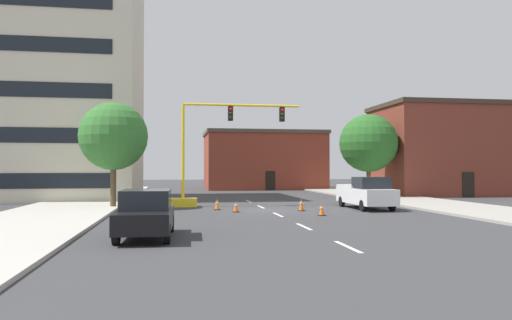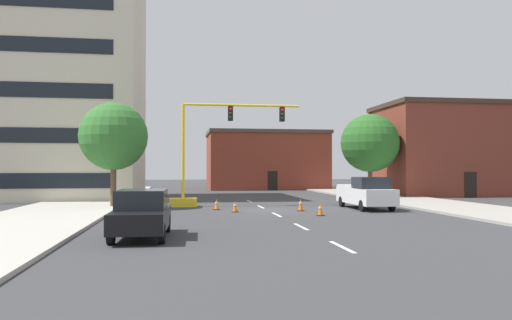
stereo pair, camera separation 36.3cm
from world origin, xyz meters
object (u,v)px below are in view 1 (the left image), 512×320
(tree_right_mid, at_px, (368,143))
(traffic_cone_roadside_c, at_px, (236,207))
(traffic_cone_roadside_b, at_px, (322,209))
(tree_left_near, at_px, (113,136))
(traffic_cone_roadside_a, at_px, (301,205))
(traffic_signal_gantry, at_px, (200,173))
(pickup_truck_white, at_px, (366,193))
(sedan_black_near_left, at_px, (146,213))
(traffic_cone_roadside_d, at_px, (217,204))

(tree_right_mid, xyz_separation_m, traffic_cone_roadside_c, (-13.02, -12.27, -4.39))
(traffic_cone_roadside_b, xyz_separation_m, traffic_cone_roadside_c, (-4.27, 2.78, -0.02))
(tree_left_near, height_order, traffic_cone_roadside_a, tree_left_near)
(tree_right_mid, distance_m, traffic_cone_roadside_b, 17.95)
(traffic_signal_gantry, bearing_deg, pickup_truck_white, -19.23)
(traffic_signal_gantry, bearing_deg, sedan_black_near_left, -100.28)
(traffic_cone_roadside_a, xyz_separation_m, traffic_cone_roadside_c, (-3.91, -0.17, -0.06))
(traffic_cone_roadside_b, bearing_deg, traffic_cone_roadside_d, 139.27)
(sedan_black_near_left, distance_m, traffic_cone_roadside_d, 12.06)
(sedan_black_near_left, height_order, traffic_cone_roadside_a, sedan_black_near_left)
(traffic_signal_gantry, xyz_separation_m, traffic_cone_roadside_c, (1.86, -4.51, -1.92))
(traffic_cone_roadside_a, height_order, traffic_cone_roadside_d, traffic_cone_roadside_a)
(traffic_signal_gantry, relative_size, tree_left_near, 1.31)
(sedan_black_near_left, bearing_deg, traffic_cone_roadside_a, 50.01)
(traffic_cone_roadside_d, bearing_deg, traffic_cone_roadside_c, -60.98)
(tree_right_mid, xyz_separation_m, traffic_cone_roadside_a, (-9.11, -12.10, -4.33))
(traffic_cone_roadside_d, bearing_deg, pickup_truck_white, -4.51)
(traffic_signal_gantry, relative_size, tree_right_mid, 1.21)
(traffic_cone_roadside_b, height_order, traffic_cone_roadside_c, traffic_cone_roadside_b)
(sedan_black_near_left, bearing_deg, traffic_cone_roadside_d, 73.03)
(traffic_cone_roadside_a, height_order, traffic_cone_roadside_c, traffic_cone_roadside_a)
(traffic_cone_roadside_c, bearing_deg, traffic_cone_roadside_d, 119.02)
(traffic_signal_gantry, distance_m, traffic_cone_roadside_c, 5.24)
(tree_right_mid, height_order, traffic_cone_roadside_d, tree_right_mid)
(tree_left_near, bearing_deg, sedan_black_near_left, -78.21)
(traffic_cone_roadside_a, relative_size, traffic_cone_roadside_c, 1.20)
(traffic_cone_roadside_b, relative_size, traffic_cone_roadside_c, 1.07)
(traffic_cone_roadside_c, height_order, traffic_cone_roadside_d, traffic_cone_roadside_d)
(tree_left_near, xyz_separation_m, traffic_cone_roadside_d, (6.36, -2.10, -4.19))
(traffic_signal_gantry, distance_m, traffic_cone_roadside_b, 9.71)
(traffic_cone_roadside_c, bearing_deg, pickup_truck_white, 6.74)
(pickup_truck_white, distance_m, traffic_cone_roadside_a, 4.46)
(tree_left_near, bearing_deg, pickup_truck_white, -10.30)
(traffic_cone_roadside_a, xyz_separation_m, traffic_cone_roadside_b, (0.35, -2.95, -0.04))
(tree_left_near, distance_m, traffic_cone_roadside_a, 12.50)
(tree_right_mid, bearing_deg, traffic_cone_roadside_c, -136.70)
(tree_left_near, distance_m, traffic_cone_roadside_b, 13.96)
(pickup_truck_white, bearing_deg, traffic_cone_roadside_b, -136.69)
(sedan_black_near_left, bearing_deg, traffic_signal_gantry, 79.72)
(tree_right_mid, distance_m, traffic_cone_roadside_a, 15.75)
(tree_left_near, xyz_separation_m, tree_right_mid, (20.32, 8.47, 0.17))
(traffic_cone_roadside_a, xyz_separation_m, traffic_cone_roadside_d, (-4.86, 1.53, -0.03))
(sedan_black_near_left, xyz_separation_m, traffic_cone_roadside_c, (4.46, 9.82, -0.58))
(traffic_signal_gantry, relative_size, traffic_cone_roadside_b, 13.02)
(traffic_signal_gantry, xyz_separation_m, sedan_black_near_left, (-2.60, -14.32, -1.34))
(traffic_signal_gantry, relative_size, traffic_cone_roadside_a, 11.65)
(traffic_signal_gantry, height_order, tree_left_near, traffic_signal_gantry)
(traffic_cone_roadside_d, bearing_deg, traffic_signal_gantry, 108.14)
(tree_right_mid, distance_m, traffic_cone_roadside_c, 18.42)
(pickup_truck_white, bearing_deg, traffic_signal_gantry, 160.77)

